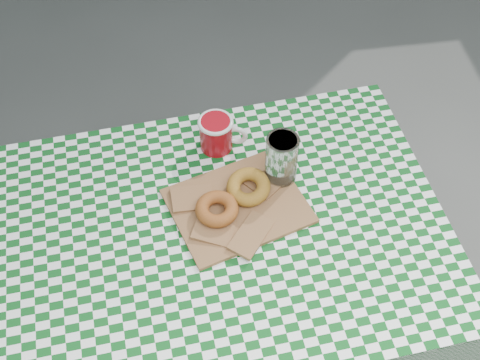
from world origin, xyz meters
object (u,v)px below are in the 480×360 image
(table, at_px, (211,310))
(paper_bag, at_px, (238,205))
(drinking_glass, at_px, (281,160))
(coffee_mug, at_px, (216,134))

(table, relative_size, paper_bag, 3.64)
(paper_bag, bearing_deg, drinking_glass, 32.47)
(table, distance_m, coffee_mug, 0.50)
(table, xyz_separation_m, drinking_glass, (0.20, 0.13, 0.45))
(table, distance_m, paper_bag, 0.40)
(paper_bag, bearing_deg, table, -144.40)
(table, xyz_separation_m, coffee_mug, (0.06, 0.26, 0.43))
(drinking_glass, bearing_deg, table, -146.15)
(coffee_mug, bearing_deg, drinking_glass, -27.14)
(coffee_mug, distance_m, drinking_glass, 0.19)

